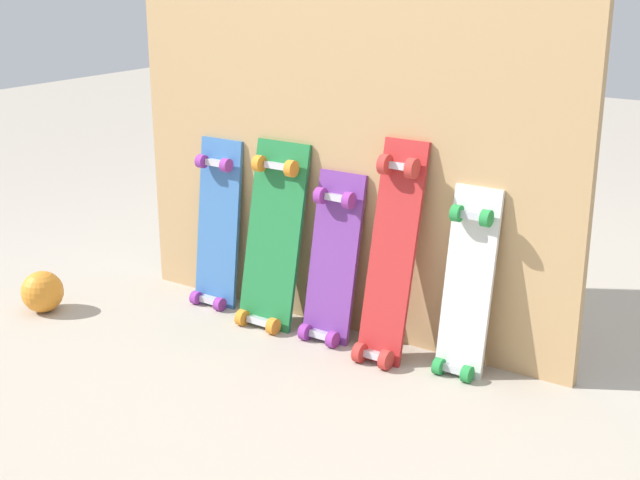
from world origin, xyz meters
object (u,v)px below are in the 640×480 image
at_px(skateboard_green, 272,244).
at_px(rubber_ball, 42,292).
at_px(skateboard_red, 390,262).
at_px(skateboard_purple, 332,267).
at_px(skateboard_white, 466,292).
at_px(skateboard_blue, 217,232).

relative_size(skateboard_green, rubber_ball, 4.61).
xyz_separation_m(skateboard_red, rubber_ball, (-1.30, -0.40, -0.26)).
xyz_separation_m(skateboard_purple, skateboard_white, (0.51, 0.01, 0.01)).
distance_m(skateboard_red, rubber_ball, 1.38).
bearing_deg(skateboard_green, rubber_ball, -152.27).
distance_m(skateboard_white, rubber_ball, 1.64).
height_order(skateboard_blue, skateboard_red, skateboard_red).
xyz_separation_m(skateboard_green, skateboard_purple, (0.25, 0.01, -0.04)).
relative_size(skateboard_red, skateboard_white, 1.17).
distance_m(skateboard_green, skateboard_red, 0.50).
height_order(skateboard_purple, skateboard_white, skateboard_white).
bearing_deg(skateboard_white, skateboard_blue, 179.38).
distance_m(skateboard_red, skateboard_white, 0.27).
height_order(skateboard_blue, rubber_ball, skateboard_blue).
relative_size(skateboard_green, skateboard_purple, 1.12).
bearing_deg(skateboard_purple, skateboard_white, 1.41).
distance_m(skateboard_blue, rubber_ball, 0.71).
height_order(skateboard_blue, skateboard_green, skateboard_green).
bearing_deg(skateboard_red, skateboard_purple, 174.23).
bearing_deg(skateboard_purple, rubber_ball, -157.75).
bearing_deg(skateboard_blue, rubber_ball, -137.85).
xyz_separation_m(skateboard_green, skateboard_white, (0.77, 0.02, -0.03)).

